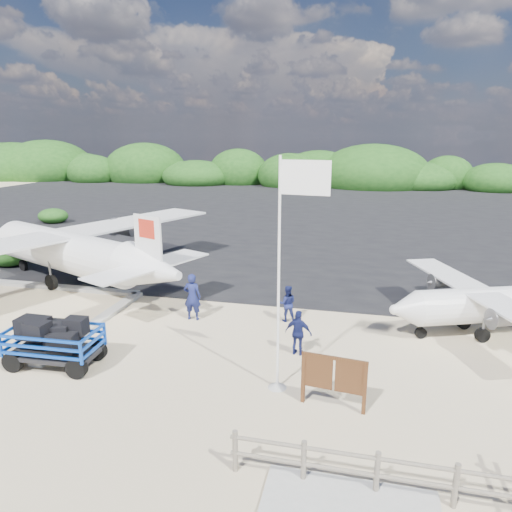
{
  "coord_description": "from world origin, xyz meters",
  "views": [
    {
      "loc": [
        5.38,
        -13.2,
        7.16
      ],
      "look_at": [
        1.0,
        5.58,
        2.07
      ],
      "focal_mm": 32.0,
      "sensor_mm": 36.0,
      "label": 1
    }
  ],
  "objects": [
    {
      "name": "ground",
      "position": [
        0.0,
        0.0,
        0.0
      ],
      "size": [
        160.0,
        160.0,
        0.0
      ],
      "primitive_type": "plane",
      "color": "beige"
    },
    {
      "name": "asphalt_apron",
      "position": [
        0.0,
        30.0,
        0.0
      ],
      "size": [
        90.0,
        50.0,
        0.04
      ],
      "primitive_type": null,
      "color": "#B2B2B2",
      "rests_on": "ground"
    },
    {
      "name": "vegetation_band",
      "position": [
        0.0,
        55.0,
        0.0
      ],
      "size": [
        124.0,
        8.0,
        4.4
      ],
      "primitive_type": null,
      "color": "#B2B2B2",
      "rests_on": "ground"
    },
    {
      "name": "fence",
      "position": [
        6.0,
        -5.0,
        0.0
      ],
      "size": [
        6.4,
        2.0,
        1.1
      ],
      "primitive_type": null,
      "color": "#B2B2B2",
      "rests_on": "ground"
    },
    {
      "name": "baggage_cart",
      "position": [
        -3.89,
        -1.7,
        0.0
      ],
      "size": [
        3.12,
        1.87,
        1.52
      ],
      "primitive_type": null,
      "rotation": [
        0.0,
        0.0,
        0.04
      ],
      "color": "#0C40B5",
      "rests_on": "ground"
    },
    {
      "name": "flagpole",
      "position": [
        3.27,
        -1.41,
        0.0
      ],
      "size": [
        1.4,
        0.73,
        6.69
      ],
      "primitive_type": null,
      "rotation": [
        0.0,
        0.0,
        -0.13
      ],
      "color": "white",
      "rests_on": "ground"
    },
    {
      "name": "signboard",
      "position": [
        4.92,
        -2.07,
        0.0
      ],
      "size": [
        1.89,
        0.4,
        1.55
      ],
      "primitive_type": null,
      "rotation": [
        0.0,
        0.0,
        -0.12
      ],
      "color": "#4F2E16",
      "rests_on": "ground"
    },
    {
      "name": "crew_a",
      "position": [
        -0.98,
        2.89,
        0.96
      ],
      "size": [
        0.72,
        0.49,
        1.92
      ],
      "primitive_type": "imported",
      "rotation": [
        0.0,
        0.0,
        3.19
      ],
      "color": "#151C50",
      "rests_on": "ground"
    },
    {
      "name": "crew_b",
      "position": [
        2.73,
        3.6,
        0.74
      ],
      "size": [
        0.81,
        0.69,
        1.47
      ],
      "primitive_type": "imported",
      "rotation": [
        0.0,
        0.0,
        3.34
      ],
      "color": "#151C50",
      "rests_on": "ground"
    },
    {
      "name": "crew_c",
      "position": [
        3.57,
        0.83,
        0.78
      ],
      "size": [
        0.97,
        0.52,
        1.57
      ],
      "primitive_type": "imported",
      "rotation": [
        0.0,
        0.0,
        2.98
      ],
      "color": "#151C50",
      "rests_on": "ground"
    },
    {
      "name": "aircraft_large",
      "position": [
        9.6,
        23.99,
        0.0
      ],
      "size": [
        22.77,
        22.77,
        5.22
      ],
      "primitive_type": null,
      "rotation": [
        0.0,
        0.0,
        2.74
      ],
      "color": "#B2B2B2",
      "rests_on": "ground"
    },
    {
      "name": "aircraft_small",
      "position": [
        -5.66,
        28.26,
        0.0
      ],
      "size": [
        9.35,
        9.35,
        2.61
      ],
      "primitive_type": null,
      "rotation": [
        0.0,
        0.0,
        3.5
      ],
      "color": "#B2B2B2",
      "rests_on": "ground"
    }
  ]
}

